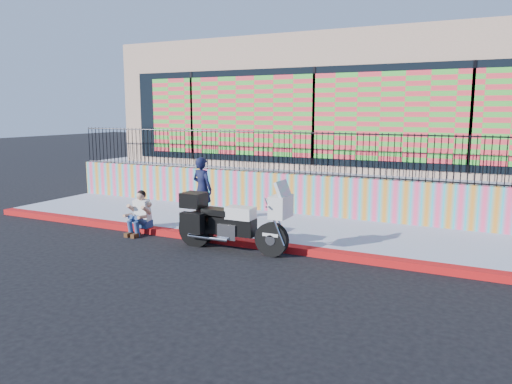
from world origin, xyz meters
The scene contains 10 objects.
ground centered at (0.00, 0.00, 0.00)m, with size 90.00×90.00×0.00m, color black.
red_curb centered at (0.00, 0.00, 0.07)m, with size 16.00×0.30×0.15m, color #AB0C13.
sidewalk centered at (0.00, 1.65, 0.07)m, with size 16.00×3.00×0.15m, color #9095AD.
mural_wall centered at (0.00, 3.25, 0.70)m, with size 16.00×0.20×1.10m, color #FF4375.
metal_fence centered at (0.00, 3.25, 1.85)m, with size 15.80×0.04×1.20m, color black, non-canonical shape.
elevated_platform centered at (0.00, 8.35, 0.62)m, with size 16.00×10.00×1.25m, color #9095AD.
storefront_building centered at (0.00, 8.13, 3.25)m, with size 14.00×8.06×4.00m.
police_motorcycle centered at (-0.18, -0.46, 0.68)m, with size 2.60×0.86×1.62m.
police_officer centered at (-2.02, 1.29, 0.99)m, with size 0.61×0.40×1.67m, color black.
seated_man centered at (-2.89, -0.25, 0.45)m, with size 0.54×0.71×1.06m.
Camera 1 is at (5.03, -9.63, 3.02)m, focal length 35.00 mm.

